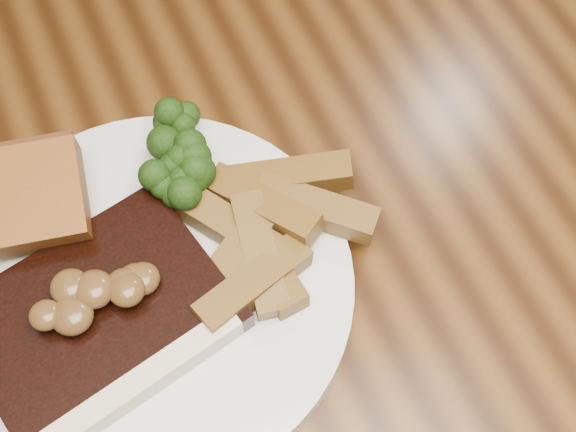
# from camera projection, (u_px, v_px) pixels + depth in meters

# --- Properties ---
(dining_table) EXTENTS (1.60, 0.90, 0.75)m
(dining_table) POSITION_uv_depth(u_px,v_px,m) (267.00, 293.00, 0.63)
(dining_table) COLOR #4B2C0F
(dining_table) RESTS_ON ground
(plate) EXTENTS (0.28, 0.28, 0.01)m
(plate) POSITION_uv_depth(u_px,v_px,m) (154.00, 289.00, 0.53)
(plate) COLOR white
(plate) RESTS_ON dining_table
(steak) EXTENTS (0.17, 0.15, 0.02)m
(steak) POSITION_uv_depth(u_px,v_px,m) (100.00, 319.00, 0.50)
(steak) COLOR black
(steak) RESTS_ON plate
(steak_bone) EXTENTS (0.16, 0.05, 0.02)m
(steak_bone) POSITION_uv_depth(u_px,v_px,m) (128.00, 396.00, 0.48)
(steak_bone) COLOR beige
(steak_bone) RESTS_ON plate
(mushroom_pile) EXTENTS (0.07, 0.07, 0.03)m
(mushroom_pile) POSITION_uv_depth(u_px,v_px,m) (88.00, 286.00, 0.48)
(mushroom_pile) COLOR #56371B
(mushroom_pile) RESTS_ON steak
(potato_wedges) EXTENTS (0.11, 0.11, 0.02)m
(potato_wedges) POSITION_uv_depth(u_px,v_px,m) (250.00, 239.00, 0.52)
(potato_wedges) COLOR brown
(potato_wedges) RESTS_ON plate
(broccoli_cluster) EXTENTS (0.07, 0.07, 0.04)m
(broccoli_cluster) POSITION_uv_depth(u_px,v_px,m) (172.00, 157.00, 0.55)
(broccoli_cluster) COLOR #1C3B0D
(broccoli_cluster) RESTS_ON plate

